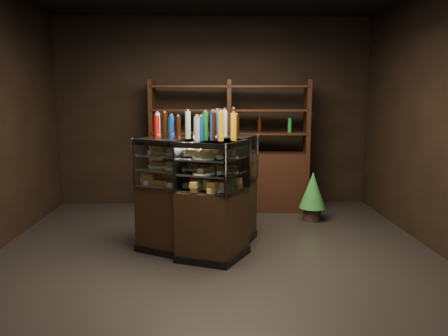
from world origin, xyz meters
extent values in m
plane|color=black|center=(0.00, 0.00, 0.00)|extent=(5.00, 5.00, 0.00)
cube|color=black|center=(0.00, 2.50, 1.50)|extent=(5.00, 0.02, 3.00)
cube|color=black|center=(0.00, -2.50, 1.50)|extent=(5.00, 0.02, 3.00)
cube|color=black|center=(0.04, 0.26, 0.38)|extent=(0.97, 1.29, 0.76)
cube|color=black|center=(0.04, 0.26, 0.04)|extent=(1.00, 1.33, 0.08)
cube|color=black|center=(0.04, 0.26, 1.26)|extent=(0.97, 1.29, 0.06)
cube|color=silver|center=(0.04, 0.26, 0.77)|extent=(0.91, 1.23, 0.02)
cube|color=silver|center=(0.04, 0.26, 0.94)|extent=(0.91, 1.23, 0.02)
cube|color=silver|center=(0.04, 0.26, 1.10)|extent=(0.91, 1.23, 0.02)
cube|color=white|center=(0.32, 0.15, 1.02)|extent=(0.44, 1.08, 0.53)
cylinder|color=silver|center=(0.52, 0.69, 1.02)|extent=(0.03, 0.03, 0.55)
cylinder|color=silver|center=(0.09, -0.39, 1.02)|extent=(0.03, 0.03, 0.55)
cube|color=black|center=(-0.27, 0.15, 0.38)|extent=(1.29, 1.07, 0.76)
cube|color=black|center=(-0.27, 0.15, 0.04)|extent=(1.33, 1.11, 0.08)
cube|color=black|center=(-0.27, 0.15, 1.26)|extent=(1.29, 1.07, 0.06)
cube|color=silver|center=(-0.27, 0.15, 0.77)|extent=(1.23, 1.01, 0.02)
cube|color=silver|center=(-0.27, 0.15, 0.94)|extent=(1.23, 1.01, 0.02)
cube|color=silver|center=(-0.27, 0.15, 1.10)|extent=(1.23, 1.01, 0.02)
cube|color=white|center=(-0.42, -0.11, 1.02)|extent=(1.01, 0.58, 0.53)
cylinder|color=silver|center=(0.09, -0.39, 1.02)|extent=(0.03, 0.03, 0.55)
cylinder|color=silver|center=(-0.91, 0.19, 1.02)|extent=(0.03, 0.03, 0.55)
cube|color=#B68941|center=(-0.11, -0.20, 0.80)|extent=(0.15, 0.20, 0.06)
cube|color=#B68941|center=(-0.05, -0.05, 0.80)|extent=(0.15, 0.20, 0.06)
cube|color=#B68941|center=(0.01, 0.10, 0.80)|extent=(0.15, 0.20, 0.06)
cube|color=#B68941|center=(0.07, 0.25, 0.80)|extent=(0.15, 0.20, 0.06)
cube|color=#B68941|center=(0.13, 0.40, 0.80)|extent=(0.15, 0.20, 0.06)
cube|color=#B68941|center=(0.19, 0.55, 0.80)|extent=(0.15, 0.20, 0.06)
cube|color=#B68941|center=(0.25, 0.70, 0.80)|extent=(0.15, 0.20, 0.06)
cylinder|color=white|center=(-0.12, -0.15, 0.96)|extent=(0.24, 0.24, 0.01)
cube|color=#B68941|center=(-0.12, -0.15, 1.00)|extent=(0.14, 0.19, 0.05)
cylinder|color=white|center=(-0.04, 0.05, 0.96)|extent=(0.24, 0.24, 0.01)
cube|color=#B68941|center=(-0.04, 0.05, 1.00)|extent=(0.14, 0.19, 0.05)
cylinder|color=white|center=(0.04, 0.26, 0.96)|extent=(0.24, 0.24, 0.01)
cube|color=#B68941|center=(0.04, 0.26, 1.00)|extent=(0.14, 0.19, 0.05)
cylinder|color=white|center=(0.12, 0.46, 0.96)|extent=(0.24, 0.24, 0.01)
cube|color=#B68941|center=(0.12, 0.46, 1.00)|extent=(0.14, 0.19, 0.05)
cylinder|color=white|center=(0.20, 0.67, 0.96)|extent=(0.24, 0.24, 0.01)
cube|color=#B68941|center=(0.20, 0.67, 1.00)|extent=(0.14, 0.19, 0.05)
cylinder|color=white|center=(-0.12, -0.15, 1.12)|extent=(0.24, 0.24, 0.02)
cube|color=#B68941|center=(-0.12, -0.15, 1.16)|extent=(0.14, 0.19, 0.05)
cylinder|color=white|center=(-0.04, 0.05, 1.12)|extent=(0.24, 0.24, 0.02)
cube|color=#B68941|center=(-0.04, 0.05, 1.16)|extent=(0.14, 0.19, 0.05)
cylinder|color=white|center=(0.04, 0.26, 1.12)|extent=(0.24, 0.24, 0.02)
cube|color=#B68941|center=(0.04, 0.26, 1.16)|extent=(0.14, 0.19, 0.05)
cylinder|color=white|center=(0.12, 0.46, 1.12)|extent=(0.24, 0.24, 0.02)
cube|color=#B68941|center=(0.12, 0.46, 1.16)|extent=(0.14, 0.19, 0.05)
cylinder|color=white|center=(0.20, 0.67, 1.12)|extent=(0.24, 0.24, 0.02)
cube|color=#B68941|center=(0.20, 0.67, 1.16)|extent=(0.14, 0.19, 0.05)
cube|color=#B68941|center=(-0.70, 0.37, 0.80)|extent=(0.20, 0.17, 0.06)
cube|color=#B68941|center=(-0.56, 0.29, 0.80)|extent=(0.20, 0.17, 0.06)
cube|color=#B68941|center=(-0.42, 0.21, 0.80)|extent=(0.20, 0.17, 0.06)
cube|color=#B68941|center=(-0.28, 0.13, 0.80)|extent=(0.20, 0.17, 0.06)
cube|color=#B68941|center=(-0.14, 0.05, 0.80)|extent=(0.20, 0.17, 0.06)
cube|color=#B68941|center=(0.00, -0.03, 0.80)|extent=(0.20, 0.17, 0.06)
cube|color=#B68941|center=(0.14, -0.11, 0.80)|extent=(0.20, 0.17, 0.06)
cylinder|color=white|center=(-0.65, 0.37, 0.96)|extent=(0.24, 0.24, 0.01)
cube|color=#B68941|center=(-0.65, 0.37, 1.00)|extent=(0.19, 0.16, 0.05)
cylinder|color=white|center=(-0.46, 0.26, 0.96)|extent=(0.24, 0.24, 0.01)
cube|color=#B68941|center=(-0.46, 0.26, 1.00)|extent=(0.19, 0.16, 0.05)
cylinder|color=white|center=(-0.27, 0.15, 0.96)|extent=(0.24, 0.24, 0.01)
cube|color=#B68941|center=(-0.27, 0.15, 1.00)|extent=(0.19, 0.16, 0.05)
cylinder|color=white|center=(-0.08, 0.04, 0.96)|extent=(0.24, 0.24, 0.01)
cube|color=#B68941|center=(-0.08, 0.04, 1.00)|extent=(0.19, 0.16, 0.05)
cylinder|color=white|center=(0.12, -0.07, 0.96)|extent=(0.24, 0.24, 0.01)
cube|color=#B68941|center=(0.12, -0.07, 1.00)|extent=(0.19, 0.16, 0.05)
cylinder|color=white|center=(-0.65, 0.37, 1.12)|extent=(0.24, 0.24, 0.02)
cube|color=#B68941|center=(-0.65, 0.37, 1.16)|extent=(0.19, 0.16, 0.05)
cylinder|color=white|center=(-0.46, 0.26, 1.12)|extent=(0.24, 0.24, 0.02)
cube|color=#B68941|center=(-0.46, 0.26, 1.16)|extent=(0.19, 0.16, 0.05)
cylinder|color=white|center=(-0.27, 0.15, 1.12)|extent=(0.24, 0.24, 0.02)
cube|color=#B68941|center=(-0.27, 0.15, 1.16)|extent=(0.19, 0.16, 0.05)
cylinder|color=white|center=(-0.08, 0.04, 1.12)|extent=(0.24, 0.24, 0.02)
cube|color=#B68941|center=(-0.08, 0.04, 1.16)|extent=(0.19, 0.16, 0.05)
cylinder|color=white|center=(0.12, -0.07, 1.12)|extent=(0.24, 0.24, 0.02)
cube|color=#B68941|center=(0.12, -0.07, 1.16)|extent=(0.19, 0.16, 0.05)
cylinder|color=#0F38B2|center=(-0.14, -0.19, 1.43)|extent=(0.06, 0.06, 0.28)
cylinder|color=silver|center=(-0.14, -0.19, 1.58)|extent=(0.03, 0.03, 0.02)
cylinder|color=#147223|center=(-0.11, -0.11, 1.43)|extent=(0.06, 0.06, 0.28)
cylinder|color=silver|center=(-0.11, -0.11, 1.58)|extent=(0.03, 0.03, 0.02)
cylinder|color=black|center=(-0.08, -0.03, 1.43)|extent=(0.06, 0.06, 0.28)
cylinder|color=silver|center=(-0.08, -0.03, 1.58)|extent=(0.03, 0.03, 0.02)
cylinder|color=#D8590A|center=(-0.04, 0.05, 1.43)|extent=(0.06, 0.06, 0.28)
cylinder|color=silver|center=(-0.04, 0.05, 1.58)|extent=(0.03, 0.03, 0.02)
cylinder|color=silver|center=(-0.01, 0.13, 1.43)|extent=(0.06, 0.06, 0.28)
cylinder|color=silver|center=(-0.01, 0.13, 1.58)|extent=(0.03, 0.03, 0.02)
cylinder|color=#B20C0A|center=(0.02, 0.22, 1.43)|extent=(0.06, 0.06, 0.28)
cylinder|color=silver|center=(0.02, 0.22, 1.58)|extent=(0.03, 0.03, 0.02)
cylinder|color=yellow|center=(0.06, 0.30, 1.43)|extent=(0.06, 0.06, 0.28)
cylinder|color=silver|center=(0.06, 0.30, 1.58)|extent=(0.03, 0.03, 0.02)
cylinder|color=#0F38B2|center=(0.09, 0.38, 1.43)|extent=(0.06, 0.06, 0.28)
cylinder|color=silver|center=(0.09, 0.38, 1.58)|extent=(0.03, 0.03, 0.02)
cylinder|color=#147223|center=(0.12, 0.46, 1.43)|extent=(0.06, 0.06, 0.28)
cylinder|color=silver|center=(0.12, 0.46, 1.58)|extent=(0.03, 0.03, 0.02)
cylinder|color=black|center=(0.15, 0.55, 1.43)|extent=(0.06, 0.06, 0.28)
cylinder|color=silver|center=(0.15, 0.55, 1.58)|extent=(0.03, 0.03, 0.02)
cylinder|color=#D8590A|center=(0.19, 0.63, 1.43)|extent=(0.06, 0.06, 0.28)
cylinder|color=silver|center=(0.19, 0.63, 1.58)|extent=(0.03, 0.03, 0.02)
cylinder|color=silver|center=(0.22, 0.71, 1.43)|extent=(0.06, 0.06, 0.28)
cylinder|color=silver|center=(0.22, 0.71, 1.58)|extent=(0.03, 0.03, 0.02)
cylinder|color=#0F38B2|center=(-0.69, 0.39, 1.43)|extent=(0.06, 0.06, 0.28)
cylinder|color=silver|center=(-0.69, 0.39, 1.58)|extent=(0.03, 0.03, 0.02)
cylinder|color=#147223|center=(-0.61, 0.35, 1.43)|extent=(0.06, 0.06, 0.28)
cylinder|color=silver|center=(-0.61, 0.35, 1.58)|extent=(0.03, 0.03, 0.02)
cylinder|color=black|center=(-0.54, 0.30, 1.43)|extent=(0.06, 0.06, 0.28)
cylinder|color=silver|center=(-0.54, 0.30, 1.58)|extent=(0.03, 0.03, 0.02)
cylinder|color=#D8590A|center=(-0.46, 0.26, 1.43)|extent=(0.06, 0.06, 0.28)
cylinder|color=silver|center=(-0.46, 0.26, 1.58)|extent=(0.03, 0.03, 0.02)
cylinder|color=silver|center=(-0.38, 0.22, 1.43)|extent=(0.06, 0.06, 0.28)
cylinder|color=silver|center=(-0.38, 0.22, 1.58)|extent=(0.03, 0.03, 0.02)
cylinder|color=#B20C0A|center=(-0.31, 0.17, 1.43)|extent=(0.06, 0.06, 0.28)
cylinder|color=silver|center=(-0.31, 0.17, 1.58)|extent=(0.03, 0.03, 0.02)
cylinder|color=yellow|center=(-0.23, 0.13, 1.43)|extent=(0.06, 0.06, 0.28)
cylinder|color=silver|center=(-0.23, 0.13, 1.58)|extent=(0.03, 0.03, 0.02)
cylinder|color=#0F38B2|center=(-0.15, 0.09, 1.43)|extent=(0.06, 0.06, 0.28)
cylinder|color=silver|center=(-0.15, 0.09, 1.58)|extent=(0.03, 0.03, 0.02)
cylinder|color=#147223|center=(-0.08, 0.04, 1.43)|extent=(0.06, 0.06, 0.28)
cylinder|color=silver|center=(-0.08, 0.04, 1.58)|extent=(0.03, 0.03, 0.02)
cylinder|color=black|center=(0.00, 0.00, 1.43)|extent=(0.06, 0.06, 0.28)
cylinder|color=silver|center=(0.00, 0.00, 1.58)|extent=(0.03, 0.03, 0.02)
cylinder|color=#D8590A|center=(0.08, -0.05, 1.43)|extent=(0.06, 0.06, 0.28)
cylinder|color=silver|center=(0.08, -0.05, 1.58)|extent=(0.03, 0.03, 0.02)
cylinder|color=silver|center=(0.16, -0.09, 1.43)|extent=(0.06, 0.06, 0.28)
cylinder|color=silver|center=(0.16, -0.09, 1.58)|extent=(0.03, 0.03, 0.02)
cylinder|color=black|center=(1.39, 1.39, 0.09)|extent=(0.25, 0.25, 0.19)
cone|color=#195926|center=(1.39, 1.39, 0.44)|extent=(0.37, 0.37, 0.52)
cone|color=#195926|center=(1.39, 1.39, 0.62)|extent=(0.29, 0.29, 0.36)
cube|color=black|center=(0.24, 2.05, 0.45)|extent=(2.43, 0.58, 0.90)
cube|color=black|center=(-0.93, 2.13, 1.45)|extent=(0.08, 0.38, 1.10)
cube|color=black|center=(0.24, 2.05, 1.45)|extent=(0.08, 0.38, 1.10)
cube|color=black|center=(1.41, 1.97, 1.45)|extent=(0.08, 0.38, 1.10)
cube|color=black|center=(0.24, 2.05, 1.20)|extent=(2.38, 0.53, 0.03)
cube|color=black|center=(0.24, 2.05, 1.55)|extent=(2.38, 0.53, 0.03)
cube|color=black|center=(0.24, 2.05, 1.90)|extent=(2.38, 0.53, 0.03)
cylinder|color=#0F38B2|center=(-0.67, 2.11, 1.32)|extent=(0.06, 0.06, 0.22)
cylinder|color=#147223|center=(-0.22, 2.08, 1.32)|extent=(0.06, 0.06, 0.22)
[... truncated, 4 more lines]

